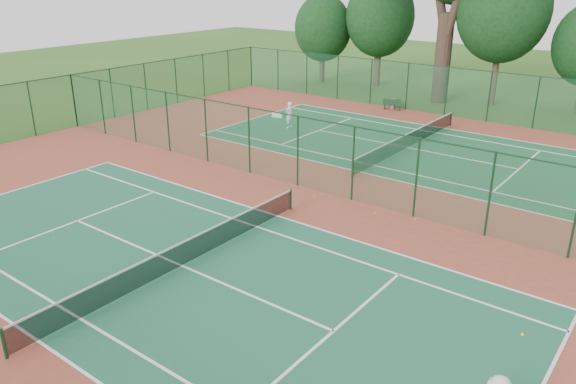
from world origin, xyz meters
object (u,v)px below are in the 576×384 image
(trash_bin, at_px, (393,104))
(bench, at_px, (392,104))
(player_far, at_px, (289,115))
(kit_bag, at_px, (278,115))

(trash_bin, xyz_separation_m, bench, (0.11, -0.31, 0.05))
(player_far, relative_size, bench, 1.22)
(bench, distance_m, kit_bag, 8.89)
(player_far, bearing_deg, kit_bag, -121.33)
(trash_bin, height_order, bench, bench)
(trash_bin, relative_size, kit_bag, 1.01)
(trash_bin, bearing_deg, kit_bag, -126.19)
(kit_bag, bearing_deg, bench, 39.79)
(player_far, distance_m, bench, 9.34)
(player_far, bearing_deg, trash_bin, 167.66)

